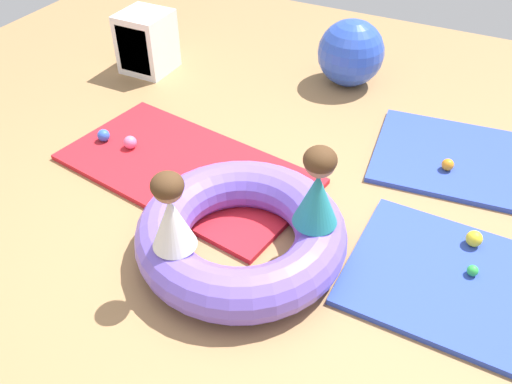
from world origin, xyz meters
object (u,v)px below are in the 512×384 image
Objects in this scene: play_ball_blue at (104,135)px; play_ball_yellow at (474,239)px; child_in_white at (171,212)px; exercise_ball_large at (351,53)px; storage_cube at (145,43)px; play_ball_pink at (130,142)px; child_in_teal at (318,188)px; play_ball_orange at (448,165)px; play_ball_green at (473,271)px; inflatable_cushion at (241,234)px.

play_ball_yellow is (2.80, 0.12, 0.00)m from play_ball_blue.
child_in_white is 0.81× the size of exercise_ball_large.
play_ball_blue is at bearing -69.83° from storage_cube.
play_ball_pink is 0.18× the size of storage_cube.
child_in_teal is at bearing -148.50° from play_ball_yellow.
child_in_white reaches higher than play_ball_orange.
child_in_white is 2.18m from play_ball_orange.
child_in_teal reaches higher than play_ball_yellow.
play_ball_orange is 0.87× the size of play_ball_yellow.
inflatable_cushion is at bearing -162.47° from play_ball_green.
play_ball_green is (0.91, 0.27, -0.49)m from child_in_teal.
play_ball_yellow is (1.49, 1.06, -0.46)m from child_in_white.
play_ball_blue is (-2.84, 0.13, 0.01)m from play_ball_green.
child_in_teal is 2.33m from exercise_ball_large.
play_ball_green is 0.12× the size of storage_cube.
play_ball_pink is (-1.07, 0.95, -0.46)m from child_in_white.
play_ball_pink is at bearing 156.11° from inflatable_cushion.
play_ball_green is (0.35, -0.97, -0.01)m from play_ball_orange.
child_in_white reaches higher than play_ball_yellow.
play_ball_orange is 1.32× the size of play_ball_green.
child_in_white is 5.02× the size of play_ball_blue.
play_ball_green is at bearing -178.93° from child_in_teal.
play_ball_green is at bearing 17.53° from inflatable_cushion.
play_ball_orange is 0.16× the size of storage_cube.
play_ball_yellow is (-0.04, 0.26, 0.02)m from play_ball_green.
exercise_ball_large is (-1.12, 1.00, 0.22)m from play_ball_orange.
play_ball_orange is (0.56, 1.25, -0.48)m from child_in_teal.
play_ball_pink is 2.56m from play_ball_yellow.
inflatable_cushion is at bearing -86.49° from exercise_ball_large.
child_in_teal is 5.01× the size of play_ball_yellow.
child_in_white is at bearing -144.63° from play_ball_yellow.
play_ball_blue is (-1.31, 0.93, -0.47)m from child_in_white.
child_in_white is at bearing -152.44° from play_ball_green.
play_ball_orange is at bearing -7.24° from storage_cube.
play_ball_blue is at bearing -176.80° from play_ball_pink.
child_in_white is at bearing -118.82° from inflatable_cushion.
inflatable_cushion is 12.69× the size of play_ball_pink.
play_ball_pink is (-1.68, 0.42, -0.48)m from child_in_teal.
exercise_ball_large is (-1.46, 1.98, 0.23)m from play_ball_green.
inflatable_cushion is at bearing 3.61° from child_in_teal.
play_ball_green is 0.70× the size of play_ball_blue.
exercise_ball_large is (-1.43, 1.72, 0.21)m from play_ball_yellow.
inflatable_cushion is 1.38m from play_ball_green.
storage_cube is (-2.94, 0.37, 0.20)m from play_ball_orange.
play_ball_pink reaches higher than play_ball_green.
child_in_white is 0.81m from child_in_teal.
exercise_ball_large reaches higher than play_ball_green.
child_in_teal is 5.29× the size of play_ball_blue.
play_ball_orange is 0.92× the size of play_ball_blue.
play_ball_pink is at bearing 3.20° from play_ball_blue.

